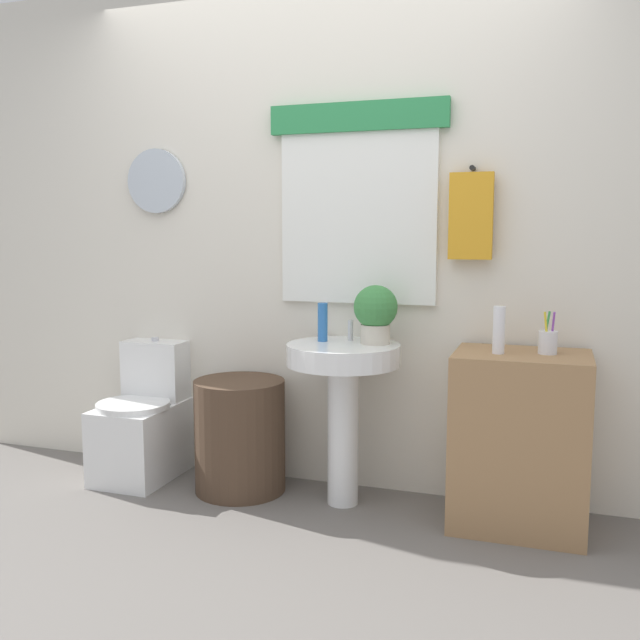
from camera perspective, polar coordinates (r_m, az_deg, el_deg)
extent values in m
plane|color=slate|center=(2.87, -7.06, -20.05)|extent=(8.00, 8.00, 0.00)
cube|color=silver|center=(3.62, 0.58, 7.02)|extent=(4.40, 0.10, 2.60)
cube|color=white|center=(3.51, 3.07, 8.29)|extent=(0.79, 0.03, 0.85)
cube|color=#2D894C|center=(3.54, 3.05, 16.14)|extent=(0.89, 0.04, 0.14)
cylinder|color=silver|center=(3.97, -13.12, 10.91)|extent=(0.34, 0.03, 0.34)
cylinder|color=black|center=(3.40, 12.27, 11.94)|extent=(0.02, 0.06, 0.02)
cube|color=gold|center=(3.37, 12.13, 8.23)|extent=(0.20, 0.05, 0.40)
cube|color=white|center=(3.93, -14.32, -9.51)|extent=(0.36, 0.50, 0.40)
cylinder|color=white|center=(3.82, -14.91, -6.69)|extent=(0.38, 0.38, 0.03)
cube|color=white|center=(3.98, -13.15, -3.94)|extent=(0.34, 0.18, 0.32)
cylinder|color=silver|center=(3.95, -13.22, -1.52)|extent=(0.04, 0.04, 0.02)
cylinder|color=#4C3828|center=(3.63, -6.52, -9.29)|extent=(0.46, 0.46, 0.57)
cylinder|color=white|center=(3.42, 1.88, -9.27)|extent=(0.15, 0.15, 0.68)
cylinder|color=white|center=(3.33, 1.90, -2.81)|extent=(0.54, 0.54, 0.10)
cylinder|color=silver|center=(3.43, 2.49, -0.83)|extent=(0.03, 0.03, 0.10)
cube|color=#9E754C|center=(3.28, 15.87, -9.38)|extent=(0.58, 0.44, 0.78)
cylinder|color=#2D6BB7|center=(3.39, 0.22, -0.17)|extent=(0.05, 0.05, 0.19)
cylinder|color=beige|center=(3.34, 4.51, -1.15)|extent=(0.14, 0.14, 0.09)
sphere|color=#3D8442|center=(3.32, 4.53, 1.05)|extent=(0.21, 0.21, 0.21)
cylinder|color=white|center=(3.14, 14.30, -0.79)|extent=(0.05, 0.05, 0.21)
cylinder|color=silver|center=(3.20, 17.98, -1.74)|extent=(0.08, 0.08, 0.10)
cylinder|color=purple|center=(3.20, 18.31, -0.94)|extent=(0.02, 0.04, 0.18)
cylinder|color=green|center=(3.21, 17.84, -0.90)|extent=(0.04, 0.03, 0.18)
cylinder|color=yellow|center=(3.18, 17.89, -0.98)|extent=(0.03, 0.02, 0.18)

